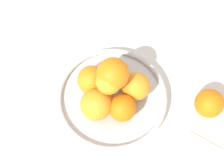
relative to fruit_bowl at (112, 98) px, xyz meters
name	(u,v)px	position (x,y,z in m)	size (l,w,h in m)	color
ground_plane	(112,100)	(0.00, 0.00, -0.02)	(4.00, 4.00, 0.00)	silver
fruit_bowl	(112,98)	(0.00, 0.00, 0.00)	(0.30, 0.30, 0.03)	silver
orange_pile	(111,87)	(0.00, 0.00, 0.07)	(0.19, 0.18, 0.14)	orange
stray_orange	(209,103)	(0.22, -0.14, 0.02)	(0.08, 0.08, 0.08)	orange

